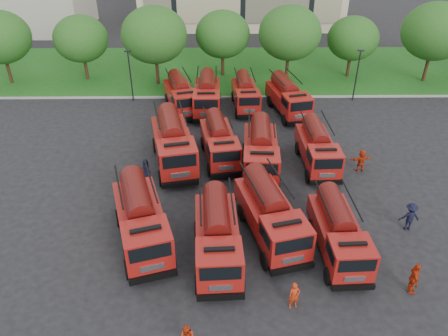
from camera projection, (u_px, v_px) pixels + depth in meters
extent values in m
plane|color=black|center=(241.00, 205.00, 29.29)|extent=(140.00, 140.00, 0.00)
cube|color=#174813|center=(231.00, 69.00, 51.12)|extent=(70.00, 16.00, 0.12)
cube|color=gray|center=(233.00, 97.00, 44.31)|extent=(70.00, 0.30, 0.14)
cylinder|color=#382314|center=(9.00, 72.00, 46.86)|extent=(0.36, 0.36, 2.62)
cylinder|color=#382314|center=(86.00, 69.00, 47.84)|extent=(0.36, 0.36, 2.38)
ellipsoid|color=#163F12|center=(81.00, 39.00, 46.02)|extent=(5.71, 5.71, 4.86)
cylinder|color=#382314|center=(157.00, 72.00, 46.54)|extent=(0.36, 0.36, 2.80)
ellipsoid|color=#163F12|center=(154.00, 35.00, 44.40)|extent=(6.72, 6.72, 5.71)
cylinder|color=#382314|center=(223.00, 65.00, 48.80)|extent=(0.36, 0.36, 2.45)
ellipsoid|color=#163F12|center=(223.00, 34.00, 46.93)|extent=(5.88, 5.88, 5.00)
cylinder|color=#382314|center=(287.00, 69.00, 47.53)|extent=(0.36, 0.36, 2.73)
ellipsoid|color=#163F12|center=(290.00, 33.00, 45.44)|extent=(6.55, 6.55, 5.57)
cylinder|color=#382314|center=(348.00, 67.00, 48.56)|extent=(0.36, 0.36, 2.27)
ellipsoid|color=#163F12|center=(353.00, 38.00, 46.82)|extent=(5.46, 5.46, 4.64)
cylinder|color=#382314|center=(426.00, 69.00, 47.21)|extent=(0.36, 0.36, 2.87)
ellipsoid|color=#163F12|center=(436.00, 31.00, 45.02)|extent=(6.89, 6.89, 5.85)
cylinder|color=black|center=(131.00, 77.00, 42.31)|extent=(0.14, 0.14, 5.00)
cube|color=black|center=(128.00, 51.00, 40.93)|extent=(0.60, 0.25, 0.12)
cylinder|color=black|center=(356.00, 76.00, 42.52)|extent=(0.14, 0.14, 5.00)
cube|color=black|center=(361.00, 50.00, 41.14)|extent=(0.60, 0.25, 0.12)
cube|color=black|center=(143.00, 232.00, 26.02)|extent=(4.39, 7.64, 0.31)
cube|color=black|center=(153.00, 277.00, 23.09)|extent=(2.56, 1.00, 0.36)
cube|color=maroon|center=(148.00, 245.00, 23.39)|extent=(3.09, 2.92, 2.02)
cube|color=black|center=(150.00, 253.00, 22.21)|extent=(2.10, 0.68, 0.88)
cube|color=maroon|center=(139.00, 210.00, 26.48)|extent=(3.81, 5.30, 1.35)
cylinder|color=#4C0C0A|center=(137.00, 195.00, 25.89)|extent=(2.75, 4.62, 1.56)
cylinder|color=black|center=(128.00, 269.00, 23.61)|extent=(0.68, 1.20, 1.14)
cylinder|color=black|center=(172.00, 260.00, 24.21)|extent=(0.68, 1.20, 1.14)
cylinder|color=black|center=(119.00, 218.00, 27.27)|extent=(0.68, 1.20, 1.14)
cylinder|color=black|center=(157.00, 211.00, 27.87)|extent=(0.68, 1.20, 1.14)
cube|color=black|center=(217.00, 248.00, 24.91)|extent=(2.58, 6.95, 0.29)
cube|color=black|center=(221.00, 297.00, 22.02)|extent=(2.45, 0.36, 0.34)
cube|color=maroon|center=(219.00, 264.00, 22.34)|extent=(2.50, 2.27, 1.91)
cube|color=black|center=(221.00, 274.00, 21.18)|extent=(2.05, 0.15, 0.83)
cube|color=maroon|center=(216.00, 225.00, 25.39)|extent=(2.61, 4.61, 1.27)
cylinder|color=#4C0C0A|center=(216.00, 211.00, 24.82)|extent=(1.67, 4.17, 1.47)
cylinder|color=black|center=(198.00, 284.00, 22.77)|extent=(0.39, 1.09, 1.08)
cylinder|color=black|center=(241.00, 282.00, 22.88)|extent=(0.39, 1.09, 1.08)
cylinder|color=black|center=(198.00, 230.00, 26.38)|extent=(0.39, 1.09, 1.08)
cylinder|color=black|center=(235.00, 228.00, 26.49)|extent=(0.39, 1.09, 1.08)
cube|color=black|center=(269.00, 226.00, 26.50)|extent=(4.00, 7.40, 0.30)
cube|color=black|center=(292.00, 268.00, 23.62)|extent=(2.50, 0.87, 0.35)
cube|color=maroon|center=(286.00, 238.00, 23.92)|extent=(2.94, 2.76, 1.96)
cube|color=black|center=(295.00, 246.00, 22.76)|extent=(2.06, 0.58, 0.86)
cube|color=maroon|center=(264.00, 205.00, 26.96)|extent=(3.54, 5.10, 1.31)
cylinder|color=#4C0C0A|center=(265.00, 191.00, 26.38)|extent=(2.52, 4.47, 1.51)
cylinder|color=black|center=(266.00, 261.00, 24.17)|extent=(0.62, 1.16, 1.11)
cylinder|color=black|center=(304.00, 253.00, 24.68)|extent=(0.62, 1.16, 1.11)
cylinder|color=black|center=(242.00, 213.00, 27.77)|extent=(0.62, 1.16, 1.11)
cylinder|color=black|center=(276.00, 207.00, 28.27)|extent=(0.62, 1.16, 1.11)
cube|color=black|center=(336.00, 244.00, 25.29)|extent=(2.37, 6.47, 0.27)
cube|color=black|center=(353.00, 287.00, 22.60)|extent=(2.29, 0.33, 0.32)
cube|color=maroon|center=(350.00, 258.00, 22.90)|extent=(2.32, 2.10, 1.78)
cube|color=black|center=(358.00, 266.00, 21.82)|extent=(1.91, 0.13, 0.77)
cube|color=maroon|center=(333.00, 223.00, 25.74)|extent=(2.41, 4.29, 1.18)
cylinder|color=#4C0C0A|center=(336.00, 210.00, 25.22)|extent=(1.53, 3.88, 1.37)
cylinder|color=black|center=(329.00, 276.00, 23.30)|extent=(0.36, 1.02, 1.00)
cylinder|color=black|center=(367.00, 274.00, 23.40)|extent=(0.36, 1.02, 1.00)
cylinder|color=black|center=(312.00, 227.00, 26.67)|extent=(0.36, 1.02, 1.00)
cylinder|color=black|center=(346.00, 226.00, 26.77)|extent=(0.36, 1.02, 1.00)
cube|color=black|center=(174.00, 155.00, 33.48)|extent=(4.03, 8.01, 0.33)
cube|color=black|center=(181.00, 183.00, 30.32)|extent=(2.73, 0.83, 0.38)
cube|color=maroon|center=(178.00, 159.00, 30.66)|extent=(3.11, 2.90, 2.13)
cube|color=black|center=(180.00, 162.00, 29.39)|extent=(2.26, 0.52, 0.93)
cube|color=maroon|center=(172.00, 137.00, 33.99)|extent=(3.65, 5.47, 1.42)
cylinder|color=#4C0C0A|center=(171.00, 124.00, 33.36)|extent=(2.55, 4.83, 1.64)
cylinder|color=black|center=(161.00, 178.00, 30.97)|extent=(0.62, 1.26, 1.20)
cylinder|color=black|center=(196.00, 174.00, 31.43)|extent=(0.62, 1.26, 1.20)
cylinder|color=black|center=(156.00, 145.00, 34.93)|extent=(0.62, 1.26, 1.20)
cylinder|color=black|center=(187.00, 142.00, 35.38)|extent=(0.62, 1.26, 1.20)
cube|color=black|center=(219.00, 151.00, 34.13)|extent=(3.10, 6.73, 0.28)
cube|color=black|center=(227.00, 175.00, 31.43)|extent=(2.32, 0.59, 0.32)
cube|color=maroon|center=(224.00, 154.00, 31.72)|extent=(2.56, 2.36, 1.81)
cube|color=black|center=(227.00, 157.00, 30.64)|extent=(1.93, 0.35, 0.79)
cube|color=maroon|center=(217.00, 137.00, 34.57)|extent=(2.90, 4.56, 1.20)
cylinder|color=#4C0C0A|center=(217.00, 126.00, 34.04)|extent=(1.97, 4.06, 1.39)
cylinder|color=black|center=(210.00, 170.00, 32.04)|extent=(0.48, 1.06, 1.02)
cylinder|color=black|center=(239.00, 167.00, 32.33)|extent=(0.48, 1.06, 1.02)
cylinder|color=black|center=(203.00, 143.00, 35.41)|extent=(0.48, 1.06, 1.02)
cylinder|color=black|center=(229.00, 141.00, 35.71)|extent=(0.48, 1.06, 1.02)
cube|color=black|center=(260.00, 162.00, 32.75)|extent=(2.75, 7.17, 0.30)
cube|color=black|center=(261.00, 190.00, 29.78)|extent=(2.53, 0.41, 0.35)
cube|color=maroon|center=(261.00, 166.00, 30.11)|extent=(2.60, 2.36, 1.96)
cube|color=black|center=(262.00, 169.00, 28.92)|extent=(2.11, 0.18, 0.85)
cube|color=maroon|center=(260.00, 145.00, 33.25)|extent=(2.75, 4.77, 1.31)
cylinder|color=#4C0C0A|center=(261.00, 133.00, 32.67)|extent=(1.77, 4.31, 1.51)
cylinder|color=black|center=(244.00, 182.00, 30.66)|extent=(0.42, 1.13, 1.11)
cylinder|color=black|center=(277.00, 183.00, 30.56)|extent=(0.42, 1.13, 1.11)
cylinder|color=black|center=(245.00, 150.00, 34.38)|extent=(0.42, 1.13, 1.11)
cylinder|color=black|center=(274.00, 151.00, 34.28)|extent=(0.42, 1.13, 1.11)
cube|color=black|center=(316.00, 158.00, 33.34)|extent=(2.31, 6.51, 0.28)
cube|color=black|center=(326.00, 182.00, 30.62)|extent=(2.31, 0.30, 0.32)
cube|color=maroon|center=(324.00, 161.00, 30.92)|extent=(2.32, 2.09, 1.80)
cube|color=black|center=(329.00, 164.00, 29.83)|extent=(1.93, 0.10, 0.78)
cube|color=maroon|center=(314.00, 143.00, 33.79)|extent=(2.38, 4.30, 1.20)
cylinder|color=#4C0C0A|center=(316.00, 132.00, 33.26)|extent=(1.50, 3.91, 1.38)
cylinder|color=black|center=(308.00, 176.00, 31.34)|extent=(0.35, 1.02, 1.01)
cylinder|color=black|center=(338.00, 176.00, 31.41)|extent=(0.35, 1.02, 1.01)
cylinder|color=black|center=(298.00, 148.00, 34.74)|extent=(0.35, 1.02, 1.01)
cylinder|color=black|center=(324.00, 148.00, 34.82)|extent=(0.35, 1.02, 1.01)
cube|color=black|center=(181.00, 103.00, 41.69)|extent=(3.79, 6.84, 0.28)
cube|color=black|center=(189.00, 119.00, 39.05)|extent=(2.30, 0.84, 0.33)
cube|color=maroon|center=(186.00, 103.00, 39.32)|extent=(2.74, 2.57, 1.81)
cube|color=black|center=(188.00, 103.00, 38.25)|extent=(1.89, 0.56, 0.79)
cube|color=maroon|center=(179.00, 92.00, 42.11)|extent=(3.33, 4.72, 1.21)
cylinder|color=#4C0C0A|center=(178.00, 82.00, 41.58)|extent=(2.38, 4.13, 1.39)
cylinder|color=black|center=(175.00, 116.00, 39.54)|extent=(0.58, 1.07, 1.02)
cylinder|color=black|center=(198.00, 114.00, 40.03)|extent=(0.58, 1.07, 1.02)
cylinder|color=black|center=(167.00, 99.00, 42.84)|extent=(0.58, 1.07, 1.02)
cylinder|color=black|center=(189.00, 96.00, 43.34)|extent=(0.58, 1.07, 1.02)
cube|color=black|center=(207.00, 104.00, 41.49)|extent=(2.27, 6.81, 0.29)
cube|color=black|center=(206.00, 121.00, 38.61)|extent=(2.43, 0.25, 0.34)
cube|color=maroon|center=(206.00, 104.00, 38.93)|extent=(2.39, 2.15, 1.90)
cube|color=black|center=(206.00, 104.00, 37.78)|extent=(2.04, 0.06, 0.83)
cube|color=maroon|center=(207.00, 92.00, 41.97)|extent=(2.40, 4.48, 1.26)
cylinder|color=#4C0C0A|center=(207.00, 82.00, 41.41)|extent=(1.48, 4.09, 1.46)
cylinder|color=black|center=(194.00, 117.00, 39.40)|extent=(0.35, 1.07, 1.07)
cylinder|color=black|center=(219.00, 117.00, 39.43)|extent=(0.35, 1.07, 1.07)
cylinder|color=black|center=(196.00, 98.00, 43.00)|extent=(0.35, 1.07, 1.07)
cylinder|color=black|center=(219.00, 98.00, 43.03)|extent=(0.35, 1.07, 1.07)
cube|color=black|center=(245.00, 102.00, 42.10)|extent=(2.40, 6.27, 0.26)
cube|color=black|center=(249.00, 116.00, 39.50)|extent=(2.21, 0.35, 0.31)
cube|color=maroon|center=(248.00, 101.00, 39.79)|extent=(2.27, 2.07, 1.72)
cube|color=black|center=(250.00, 102.00, 38.75)|extent=(1.85, 0.16, 0.75)
cube|color=maroon|center=(244.00, 91.00, 42.53)|extent=(2.40, 4.17, 1.14)
cylinder|color=#4C0C0A|center=(244.00, 82.00, 42.02)|extent=(1.54, 3.77, 1.32)
cylinder|color=black|center=(237.00, 113.00, 40.17)|extent=(0.37, 0.99, 0.97)
cylinder|color=black|center=(259.00, 113.00, 40.29)|extent=(0.37, 0.99, 0.97)
cylinder|color=black|center=(233.00, 96.00, 43.41)|extent=(0.37, 0.99, 0.97)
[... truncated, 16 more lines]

